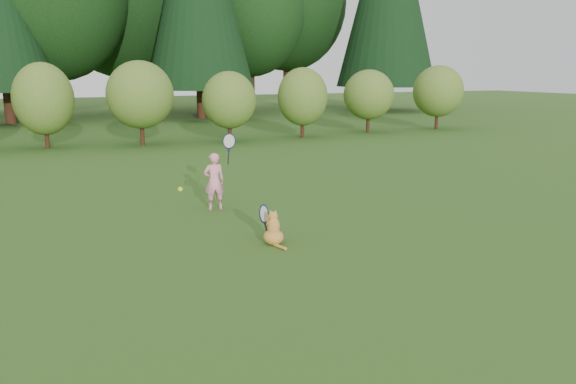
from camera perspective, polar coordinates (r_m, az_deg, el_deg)
name	(u,v)px	position (r m, az deg, el deg)	size (l,w,h in m)	color
ground	(297,255)	(7.61, 0.96, -6.46)	(100.00, 100.00, 0.00)	#265618
shrub_row	(142,102)	(19.84, -14.58, 8.83)	(28.00, 3.00, 2.80)	#486920
child	(215,180)	(10.06, -7.46, 1.22)	(0.59, 0.39, 1.53)	pink
cat	(273,226)	(8.05, -1.53, -3.52)	(0.42, 0.70, 0.67)	#B66623
tennis_ball	(180,189)	(7.28, -10.89, 0.28)	(0.06, 0.06, 0.06)	yellow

